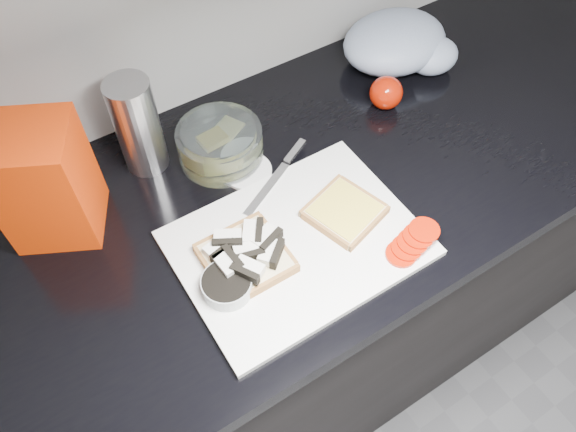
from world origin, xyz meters
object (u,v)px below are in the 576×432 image
at_px(cutting_board, 297,243).
at_px(steel_canister, 138,126).
at_px(bread_bag, 44,182).
at_px(glass_bowl, 220,144).

height_order(cutting_board, steel_canister, steel_canister).
height_order(bread_bag, steel_canister, bread_bag).
bearing_deg(bread_bag, steel_canister, 42.99).
relative_size(cutting_board, glass_bowl, 2.50).
relative_size(glass_bowl, steel_canister, 0.84).
distance_m(glass_bowl, steel_canister, 0.15).
bearing_deg(glass_bowl, steel_canister, 153.71).
xyz_separation_m(bread_bag, steel_canister, (0.18, 0.05, -0.01)).
xyz_separation_m(cutting_board, bread_bag, (-0.32, 0.26, 0.10)).
distance_m(cutting_board, glass_bowl, 0.25).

